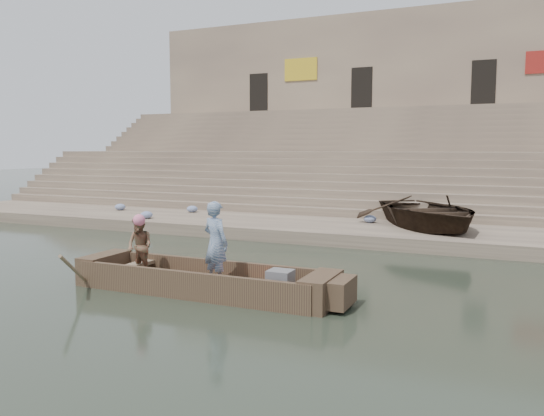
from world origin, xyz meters
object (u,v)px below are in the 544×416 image
Objects in this scene: rowing_man at (140,247)px; television at (280,280)px; beached_rowboat at (428,211)px; main_rowboat at (203,287)px; standing_man at (216,243)px.

television is at bearing 10.26° from rowing_man.
television is 0.09× the size of beached_rowboat.
beached_rowboat is at bearing 70.41° from rowing_man.
main_rowboat is 9.20m from beached_rowboat.
beached_rowboat reaches higher than main_rowboat.
rowing_man reaches higher than television.
standing_man is at bearing 8.24° from rowing_man.
television is (1.72, 0.00, 0.31)m from main_rowboat.
rowing_man is (-1.54, -0.05, 0.74)m from main_rowboat.
television is (3.25, 0.05, -0.43)m from rowing_man.
main_rowboat is at bearing 11.20° from rowing_man.
beached_rowboat is (4.78, 8.62, 0.08)m from rowing_man.
rowing_man reaches higher than beached_rowboat.
main_rowboat is at bearing 180.00° from television.
rowing_man is 3.28m from television.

